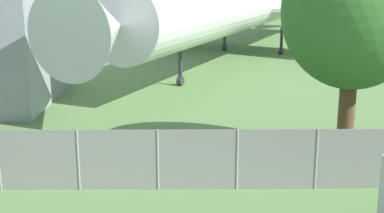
% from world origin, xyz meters
% --- Properties ---
extents(perimeter_fence, '(56.07, 0.07, 2.03)m').
position_xyz_m(perimeter_fence, '(-0.00, 11.47, 1.02)').
color(perimeter_fence, gray).
rests_on(perimeter_fence, ground).
extents(airplane, '(37.21, 45.04, 12.66)m').
position_xyz_m(airplane, '(5.90, 39.02, 4.26)').
color(airplane, white).
rests_on(airplane, ground).
extents(tree_left_of_cabin, '(5.04, 5.04, 8.33)m').
position_xyz_m(tree_left_of_cabin, '(6.73, 13.99, 5.53)').
color(tree_left_of_cabin, brown).
rests_on(tree_left_of_cabin, ground).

